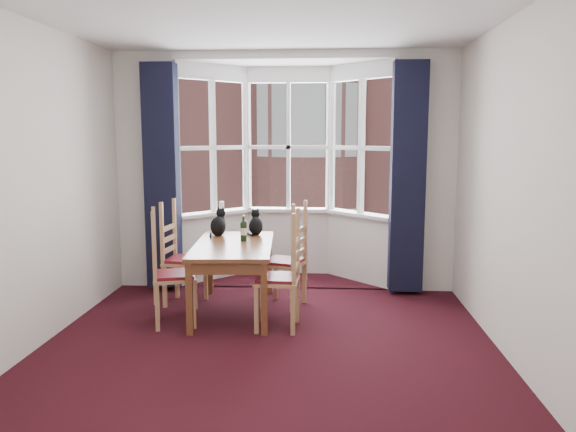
# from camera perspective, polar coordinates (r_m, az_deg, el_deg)

# --- Properties ---
(floor) EXTENTS (4.50, 4.50, 0.00)m
(floor) POSITION_cam_1_polar(r_m,az_deg,el_deg) (4.77, -2.40, -14.44)
(floor) COLOR black
(floor) RESTS_ON ground
(ceiling) EXTENTS (4.50, 4.50, 0.00)m
(ceiling) POSITION_cam_1_polar(r_m,az_deg,el_deg) (4.50, -2.63, 20.58)
(ceiling) COLOR white
(ceiling) RESTS_ON floor
(wall_left) EXTENTS (0.00, 4.50, 4.50)m
(wall_left) POSITION_cam_1_polar(r_m,az_deg,el_deg) (5.05, -25.73, 2.45)
(wall_left) COLOR silver
(wall_left) RESTS_ON floor
(wall_right) EXTENTS (0.00, 4.50, 4.50)m
(wall_right) POSITION_cam_1_polar(r_m,az_deg,el_deg) (4.65, 22.84, 2.19)
(wall_right) COLOR silver
(wall_right) RESTS_ON floor
(wall_near) EXTENTS (4.00, 0.00, 4.00)m
(wall_near) POSITION_cam_1_polar(r_m,az_deg,el_deg) (2.22, -8.88, -3.28)
(wall_near) COLOR silver
(wall_near) RESTS_ON floor
(wall_back_pier_left) EXTENTS (0.70, 0.12, 2.80)m
(wall_back_pier_left) POSITION_cam_1_polar(r_m,az_deg,el_deg) (6.97, -14.08, 4.41)
(wall_back_pier_left) COLOR silver
(wall_back_pier_left) RESTS_ON floor
(wall_back_pier_right) EXTENTS (0.70, 0.12, 2.80)m
(wall_back_pier_right) POSITION_cam_1_polar(r_m,az_deg,el_deg) (6.74, 13.80, 4.29)
(wall_back_pier_right) COLOR silver
(wall_back_pier_right) RESTS_ON floor
(bay_window) EXTENTS (2.76, 0.94, 2.80)m
(bay_window) POSITION_cam_1_polar(r_m,az_deg,el_deg) (7.15, -0.09, 4.75)
(bay_window) COLOR white
(bay_window) RESTS_ON floor
(curtain_left) EXTENTS (0.38, 0.22, 2.60)m
(curtain_left) POSITION_cam_1_polar(r_m,az_deg,el_deg) (6.73, -12.67, 3.90)
(curtain_left) COLOR black
(curtain_left) RESTS_ON floor
(curtain_right) EXTENTS (0.38, 0.22, 2.60)m
(curtain_right) POSITION_cam_1_polar(r_m,az_deg,el_deg) (6.53, 12.06, 3.79)
(curtain_right) COLOR black
(curtain_right) RESTS_ON floor
(dining_table) EXTENTS (0.89, 1.52, 0.73)m
(dining_table) POSITION_cam_1_polar(r_m,az_deg,el_deg) (5.83, -5.56, -3.62)
(dining_table) COLOR brown
(dining_table) RESTS_ON floor
(chair_left_near) EXTENTS (0.50, 0.52, 0.92)m
(chair_left_near) POSITION_cam_1_polar(r_m,az_deg,el_deg) (5.59, -12.42, -6.09)
(chair_left_near) COLOR tan
(chair_left_near) RESTS_ON floor
(chair_left_far) EXTENTS (0.44, 0.46, 0.92)m
(chair_left_far) POSITION_cam_1_polar(r_m,az_deg,el_deg) (6.26, -11.20, -4.51)
(chair_left_far) COLOR tan
(chair_left_far) RESTS_ON floor
(chair_right_near) EXTENTS (0.42, 0.44, 0.92)m
(chair_right_near) POSITION_cam_1_polar(r_m,az_deg,el_deg) (5.35, -0.12, -6.54)
(chair_right_near) COLOR tan
(chair_right_near) RESTS_ON floor
(chair_right_far) EXTENTS (0.51, 0.52, 0.92)m
(chair_right_far) POSITION_cam_1_polar(r_m,az_deg,el_deg) (6.02, 0.37, -4.87)
(chair_right_far) COLOR tan
(chair_right_far) RESTS_ON floor
(cat_left) EXTENTS (0.22, 0.27, 0.33)m
(cat_left) POSITION_cam_1_polar(r_m,az_deg,el_deg) (6.28, -7.08, -0.86)
(cat_left) COLOR black
(cat_left) RESTS_ON dining_table
(cat_right) EXTENTS (0.19, 0.24, 0.30)m
(cat_right) POSITION_cam_1_polar(r_m,az_deg,el_deg) (6.30, -3.29, -0.87)
(cat_right) COLOR black
(cat_right) RESTS_ON dining_table
(wine_bottle) EXTENTS (0.07, 0.07, 0.27)m
(wine_bottle) POSITION_cam_1_polar(r_m,az_deg,el_deg) (5.93, -4.53, -1.40)
(wine_bottle) COLOR black
(wine_bottle) RESTS_ON dining_table
(candle_tall) EXTENTS (0.06, 0.06, 0.13)m
(candle_tall) POSITION_cam_1_polar(r_m,az_deg,el_deg) (7.15, -6.75, 0.96)
(candle_tall) COLOR white
(candle_tall) RESTS_ON bay_window
(street) EXTENTS (80.00, 80.00, 0.00)m
(street) POSITION_cam_1_polar(r_m,az_deg,el_deg) (37.45, 2.98, -3.81)
(street) COLOR #333335
(street) RESTS_ON ground
(tenement_building) EXTENTS (18.40, 7.80, 15.20)m
(tenement_building) POSITION_cam_1_polar(r_m,az_deg,el_deg) (18.39, 2.31, 7.52)
(tenement_building) COLOR #92524B
(tenement_building) RESTS_ON street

